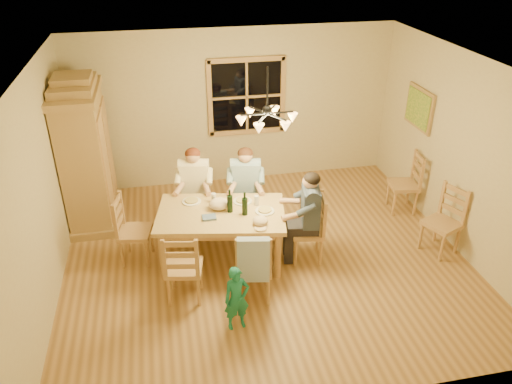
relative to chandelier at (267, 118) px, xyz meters
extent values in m
plane|color=olive|center=(0.00, 0.00, -2.08)|extent=(5.50, 5.50, 0.00)
cube|color=white|center=(0.00, 0.00, 0.62)|extent=(5.50, 5.00, 0.02)
cube|color=#C3B08A|center=(0.00, 2.50, -0.73)|extent=(5.50, 0.02, 2.70)
cube|color=#C3B08A|center=(-2.75, 0.00, -0.73)|extent=(0.02, 5.00, 2.70)
cube|color=#C3B08A|center=(2.75, 0.00, -0.73)|extent=(0.02, 5.00, 2.70)
cube|color=black|center=(0.20, 2.48, -0.53)|extent=(1.20, 0.03, 1.20)
cube|color=#AF7F4D|center=(0.20, 2.46, -0.53)|extent=(1.30, 0.06, 1.30)
cube|color=#A57E47|center=(2.72, 1.20, -0.48)|extent=(0.04, 0.78, 0.64)
cube|color=#1E6B2D|center=(2.69, 1.20, -0.48)|extent=(0.02, 0.68, 0.54)
cylinder|color=black|center=(0.00, 0.00, 0.36)|extent=(0.02, 0.02, 0.53)
sphere|color=black|center=(0.00, 0.00, 0.09)|extent=(0.12, 0.12, 0.12)
cylinder|color=black|center=(0.16, 0.00, 0.05)|extent=(0.34, 0.02, 0.02)
cone|color=#FFB259|center=(0.32, 0.00, -0.03)|extent=(0.13, 0.13, 0.12)
cylinder|color=black|center=(0.08, 0.14, 0.05)|extent=(0.19, 0.31, 0.02)
cone|color=#FFB259|center=(0.16, 0.28, -0.03)|extent=(0.13, 0.13, 0.12)
cylinder|color=black|center=(-0.08, 0.14, 0.05)|extent=(0.19, 0.31, 0.02)
cone|color=#FFB259|center=(-0.16, 0.28, -0.03)|extent=(0.13, 0.13, 0.12)
cylinder|color=black|center=(-0.16, 0.00, 0.05)|extent=(0.34, 0.02, 0.02)
cone|color=#FFB259|center=(-0.32, 0.00, -0.03)|extent=(0.13, 0.13, 0.12)
cylinder|color=black|center=(-0.08, -0.14, 0.05)|extent=(0.19, 0.31, 0.02)
cone|color=#FFB259|center=(-0.16, -0.28, -0.03)|extent=(0.13, 0.13, 0.12)
cylinder|color=black|center=(0.08, -0.14, 0.05)|extent=(0.19, 0.31, 0.02)
cone|color=#FFB259|center=(0.16, -0.28, -0.03)|extent=(0.13, 0.13, 0.12)
cube|color=#A57E47|center=(-2.43, 1.60, -1.08)|extent=(0.60, 1.30, 2.00)
cube|color=#A57E47|center=(-2.43, 1.60, -0.03)|extent=(0.66, 1.40, 0.10)
cube|color=#A57E47|center=(-2.43, 1.60, 0.07)|extent=(0.58, 1.00, 0.12)
cube|color=#A57E47|center=(-2.43, 1.60, 0.17)|extent=(0.52, 0.55, 0.10)
cube|color=#AF7F4D|center=(-2.12, 1.27, -1.08)|extent=(0.03, 0.55, 1.60)
cube|color=#AF7F4D|center=(-2.12, 1.93, -1.08)|extent=(0.03, 0.55, 1.60)
cube|color=#A57E47|center=(-2.43, 1.60, -2.02)|extent=(0.66, 1.40, 0.12)
cube|color=tan|center=(-0.60, 0.08, -1.35)|extent=(1.86, 1.33, 0.06)
cube|color=#AF7F4D|center=(-0.60, 0.08, -1.43)|extent=(1.68, 1.16, 0.10)
cylinder|color=#AF7F4D|center=(-1.41, -0.19, -1.73)|extent=(0.09, 0.09, 0.70)
cylinder|color=#AF7F4D|center=(0.06, -0.47, -1.73)|extent=(0.09, 0.09, 0.70)
cylinder|color=#AF7F4D|center=(-1.26, 0.63, -1.73)|extent=(0.09, 0.09, 0.70)
cylinder|color=#AF7F4D|center=(0.21, 0.35, -1.73)|extent=(0.09, 0.09, 0.70)
cube|color=#AF7F4D|center=(-0.87, 0.95, -1.63)|extent=(0.51, 0.49, 0.06)
cube|color=#AF7F4D|center=(-0.87, 0.95, -1.36)|extent=(0.38, 0.12, 0.54)
cube|color=#AF7F4D|center=(-0.13, 0.81, -1.63)|extent=(0.51, 0.49, 0.06)
cube|color=#AF7F4D|center=(-0.13, 0.81, -1.36)|extent=(0.38, 0.12, 0.54)
cube|color=#AF7F4D|center=(-1.17, -0.63, -1.63)|extent=(0.51, 0.49, 0.06)
cube|color=#AF7F4D|center=(-1.17, -0.63, -1.36)|extent=(0.38, 0.12, 0.54)
cube|color=#AF7F4D|center=(-0.33, -0.79, -1.63)|extent=(0.51, 0.49, 0.06)
cube|color=#AF7F4D|center=(-0.33, -0.79, -1.36)|extent=(0.38, 0.12, 0.54)
cube|color=#AF7F4D|center=(-1.76, 0.30, -1.63)|extent=(0.49, 0.51, 0.06)
cube|color=#AF7F4D|center=(-1.76, 0.30, -1.36)|extent=(0.12, 0.38, 0.54)
cube|color=#AF7F4D|center=(0.56, -0.14, -1.63)|extent=(0.49, 0.51, 0.06)
cube|color=#AF7F4D|center=(0.56, -0.14, -1.36)|extent=(0.12, 0.38, 0.54)
cube|color=#F5E6BD|center=(-0.87, 0.95, -1.24)|extent=(0.43, 0.29, 0.52)
cube|color=#262328|center=(-0.87, 0.95, -1.55)|extent=(0.45, 0.48, 0.14)
sphere|color=tan|center=(-0.87, 0.95, -0.86)|extent=(0.21, 0.21, 0.21)
ellipsoid|color=#592614|center=(-0.87, 0.95, -0.83)|extent=(0.22, 0.22, 0.17)
cube|color=#306184|center=(-0.13, 0.81, -1.24)|extent=(0.43, 0.29, 0.52)
cube|color=#262328|center=(-0.13, 0.81, -1.55)|extent=(0.45, 0.48, 0.14)
sphere|color=tan|center=(-0.13, 0.81, -0.86)|extent=(0.21, 0.21, 0.21)
ellipsoid|color=#381E11|center=(-0.13, 0.81, -0.83)|extent=(0.22, 0.22, 0.17)
cube|color=#3A455D|center=(0.56, -0.14, -1.24)|extent=(0.29, 0.43, 0.52)
cube|color=#262328|center=(0.56, -0.14, -1.55)|extent=(0.48, 0.45, 0.14)
sphere|color=tan|center=(0.56, -0.14, -0.86)|extent=(0.21, 0.21, 0.21)
ellipsoid|color=black|center=(0.56, -0.14, -0.83)|extent=(0.22, 0.22, 0.17)
cube|color=#95A8CA|center=(-0.37, -0.97, -1.38)|extent=(0.39, 0.17, 0.58)
cylinder|color=black|center=(-0.48, 0.07, -1.15)|extent=(0.08, 0.08, 0.33)
cylinder|color=black|center=(-0.30, -0.04, -1.15)|extent=(0.08, 0.08, 0.33)
cylinder|color=white|center=(-0.96, 0.43, -1.31)|extent=(0.26, 0.26, 0.02)
cylinder|color=white|center=(-0.27, 0.29, -1.31)|extent=(0.26, 0.26, 0.02)
cylinder|color=white|center=(-0.02, -0.03, -1.31)|extent=(0.26, 0.26, 0.02)
cylinder|color=silver|center=(-0.66, 0.36, -1.25)|extent=(0.06, 0.06, 0.14)
cylinder|color=silver|center=(-0.10, 0.17, -1.25)|extent=(0.06, 0.06, 0.14)
ellipsoid|color=#D6B88F|center=(-0.15, -0.32, -1.26)|extent=(0.20, 0.20, 0.11)
cube|color=#546C9B|center=(-0.77, -0.05, -1.30)|extent=(0.20, 0.17, 0.03)
ellipsoid|color=beige|center=(-0.61, 0.17, -1.24)|extent=(0.28, 0.22, 0.15)
imported|color=#1A7661|center=(-0.62, -1.27, -1.67)|extent=(0.33, 0.24, 0.82)
cube|color=#AF7F4D|center=(2.45, -0.34, -1.63)|extent=(0.56, 0.57, 0.06)
cube|color=#AF7F4D|center=(2.45, -0.34, -1.36)|extent=(0.20, 0.37, 0.54)
cube|color=#AF7F4D|center=(2.45, 0.84, -1.63)|extent=(0.48, 0.50, 0.06)
cube|color=#AF7F4D|center=(2.45, 0.84, -1.36)|extent=(0.11, 0.38, 0.54)
camera|label=1|loc=(-1.28, -5.61, 2.11)|focal=35.00mm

